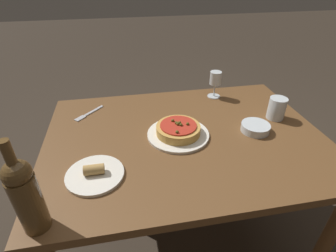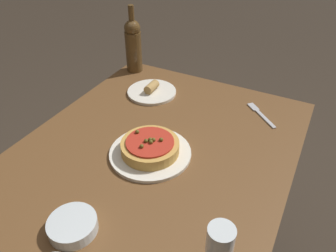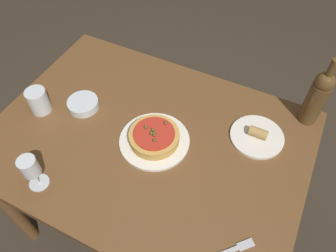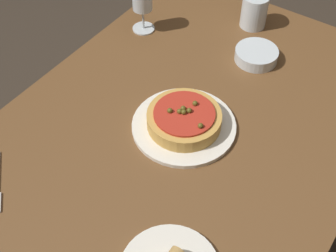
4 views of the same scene
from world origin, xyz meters
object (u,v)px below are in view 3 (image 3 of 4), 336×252
at_px(side_bowl, 83,104).
at_px(wine_bottle, 317,97).
at_px(pizza, 154,136).
at_px(wine_glass, 30,168).
at_px(dining_table, 148,153).
at_px(dinner_plate, 155,140).
at_px(water_cup, 38,101).
at_px(fork, 231,250).
at_px(side_plate, 257,136).

bearing_deg(side_bowl, wine_bottle, 22.21).
relative_size(pizza, wine_glass, 1.31).
xyz_separation_m(dining_table, dinner_plate, (0.03, 0.00, 0.11)).
xyz_separation_m(water_cup, fork, (0.90, -0.20, -0.05)).
xyz_separation_m(wine_glass, side_bowl, (-0.07, 0.37, -0.08)).
xyz_separation_m(dining_table, wine_bottle, (0.54, 0.38, 0.23)).
height_order(dining_table, side_bowl, side_bowl).
bearing_deg(pizza, side_bowl, 175.66).
bearing_deg(wine_bottle, fork, -98.73).
bearing_deg(wine_glass, water_cup, 128.02).
bearing_deg(wine_bottle, side_plate, -130.14).
relative_size(pizza, side_plate, 0.92).
xyz_separation_m(pizza, side_plate, (0.35, 0.19, -0.02)).
distance_m(dinner_plate, water_cup, 0.50).
xyz_separation_m(dinner_plate, fork, (0.40, -0.26, -0.00)).
relative_size(water_cup, fork, 0.74).
bearing_deg(dining_table, side_bowl, 174.94).
bearing_deg(water_cup, wine_bottle, 23.61).
height_order(dinner_plate, wine_bottle, wine_bottle).
distance_m(dinner_plate, side_plate, 0.40).
distance_m(wine_bottle, water_cup, 1.09).
relative_size(pizza, wine_bottle, 0.62).
height_order(wine_bottle, side_plate, wine_bottle).
bearing_deg(wine_bottle, water_cup, -156.39).
height_order(wine_glass, wine_bottle, wine_bottle).
relative_size(side_bowl, side_plate, 0.61).
xyz_separation_m(dinner_plate, side_plate, (0.35, 0.19, 0.00)).
relative_size(water_cup, side_plate, 0.51).
xyz_separation_m(dining_table, fork, (0.44, -0.26, 0.10)).
relative_size(dinner_plate, wine_glass, 1.85).
relative_size(dinner_plate, side_bowl, 2.12).
xyz_separation_m(wine_glass, fork, (0.69, 0.08, -0.10)).
distance_m(pizza, wine_glass, 0.45).
relative_size(wine_bottle, side_plate, 1.48).
height_order(wine_glass, side_plate, wine_glass).
bearing_deg(pizza, water_cup, -172.83).
height_order(dinner_plate, wine_glass, wine_glass).
distance_m(fork, side_plate, 0.46).
xyz_separation_m(wine_bottle, side_bowl, (-0.85, -0.35, -0.11)).
height_order(pizza, wine_bottle, wine_bottle).
bearing_deg(dining_table, wine_bottle, 35.13).
distance_m(pizza, side_bowl, 0.35).
bearing_deg(side_bowl, fork, -21.01).
height_order(dining_table, water_cup, water_cup).
distance_m(wine_bottle, side_bowl, 0.93).
height_order(wine_bottle, water_cup, wine_bottle).
relative_size(dining_table, wine_bottle, 3.94).
height_order(wine_glass, fork, wine_glass).
bearing_deg(water_cup, wine_glass, -51.98).
xyz_separation_m(wine_glass, water_cup, (-0.22, 0.28, -0.05)).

